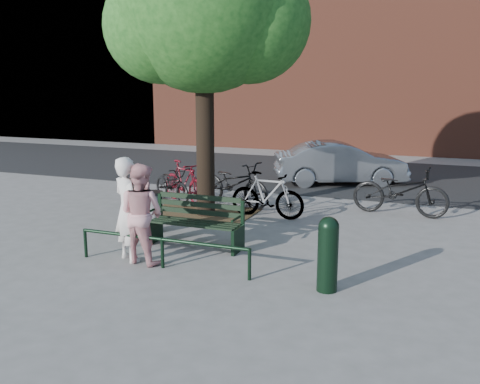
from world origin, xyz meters
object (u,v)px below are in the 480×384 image
at_px(litter_bin, 154,212).
at_px(bicycle_c, 234,183).
at_px(person_right, 142,213).
at_px(parked_car, 340,163).
at_px(person_left, 128,209).
at_px(park_bench, 197,220).
at_px(bollard, 328,251).

height_order(litter_bin, bicycle_c, bicycle_c).
height_order(person_right, parked_car, person_right).
bearing_deg(person_left, litter_bin, -43.45).
relative_size(park_bench, person_right, 1.04).
height_order(park_bench, bollard, bollard).
xyz_separation_m(bicycle_c, parked_car, (1.87, 3.69, 0.08)).
bearing_deg(park_bench, bollard, -25.20).
bearing_deg(litter_bin, bollard, -24.61).
height_order(bicycle_c, parked_car, parked_car).
bearing_deg(bicycle_c, parked_car, -9.20).
xyz_separation_m(person_left, parked_car, (2.00, 8.07, -0.26)).
bearing_deg(park_bench, bicycle_c, 100.20).
bearing_deg(person_right, bicycle_c, -78.09).
height_order(park_bench, litter_bin, park_bench).
distance_m(person_right, litter_bin, 1.86).
bearing_deg(parked_car, park_bench, 145.02).
bearing_deg(person_right, park_bench, -101.77).
height_order(person_right, litter_bin, person_right).
distance_m(bicycle_c, parked_car, 4.14).
height_order(bollard, litter_bin, bollard).
bearing_deg(parked_car, litter_bin, 134.27).
distance_m(person_left, bollard, 3.42).
bearing_deg(parked_car, person_left, 141.56).
height_order(park_bench, person_right, person_right).
distance_m(person_right, parked_car, 8.26).
xyz_separation_m(person_left, bollard, (3.41, -0.14, -0.29)).
height_order(park_bench, person_left, person_left).
xyz_separation_m(person_left, bicycle_c, (0.13, 4.39, -0.33)).
relative_size(person_right, bicycle_c, 0.80).
distance_m(person_left, bicycle_c, 4.40).
relative_size(park_bench, parked_car, 0.46).
xyz_separation_m(park_bench, person_left, (-0.72, -1.13, 0.40)).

